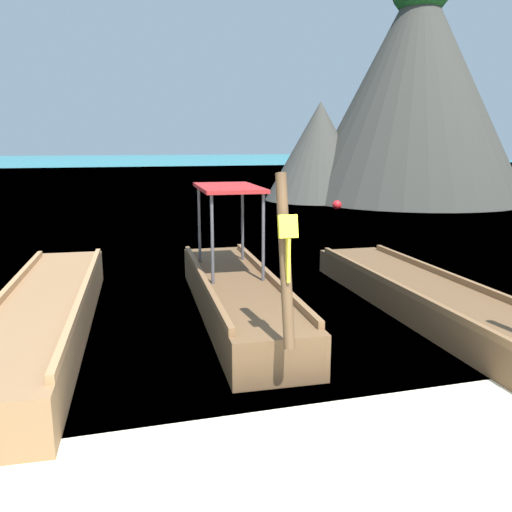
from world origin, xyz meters
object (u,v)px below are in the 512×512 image
(longtail_boat_red_ribbon, at_px, (45,317))
(longtail_boat_yellow_ribbon, at_px, (237,293))
(longtail_boat_violet_ribbon, at_px, (429,299))
(karst_rock, at_px, (406,92))
(mooring_buoy_near, at_px, (337,205))

(longtail_boat_red_ribbon, xyz_separation_m, longtail_boat_yellow_ribbon, (2.84, 0.25, 0.05))
(longtail_boat_violet_ribbon, xyz_separation_m, karst_rock, (8.88, 15.93, 4.79))
(longtail_boat_red_ribbon, height_order, longtail_boat_yellow_ribbon, longtail_boat_red_ribbon)
(longtail_boat_yellow_ribbon, height_order, longtail_boat_violet_ribbon, longtail_boat_violet_ribbon)
(longtail_boat_yellow_ribbon, relative_size, longtail_boat_violet_ribbon, 0.82)
(longtail_boat_red_ribbon, bearing_deg, mooring_buoy_near, 51.12)
(longtail_boat_red_ribbon, height_order, mooring_buoy_near, longtail_boat_red_ribbon)
(longtail_boat_yellow_ribbon, xyz_separation_m, mooring_buoy_near, (7.18, 12.17, -0.16))
(longtail_boat_red_ribbon, bearing_deg, longtail_boat_yellow_ribbon, 5.10)
(longtail_boat_violet_ribbon, bearing_deg, longtail_boat_red_ribbon, 174.88)
(longtail_boat_yellow_ribbon, height_order, karst_rock, karst_rock)
(longtail_boat_violet_ribbon, height_order, mooring_buoy_near, longtail_boat_violet_ribbon)
(longtail_boat_red_ribbon, distance_m, karst_rock, 21.82)
(longtail_boat_yellow_ribbon, relative_size, mooring_buoy_near, 14.84)
(karst_rock, bearing_deg, longtail_boat_yellow_ribbon, -128.06)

